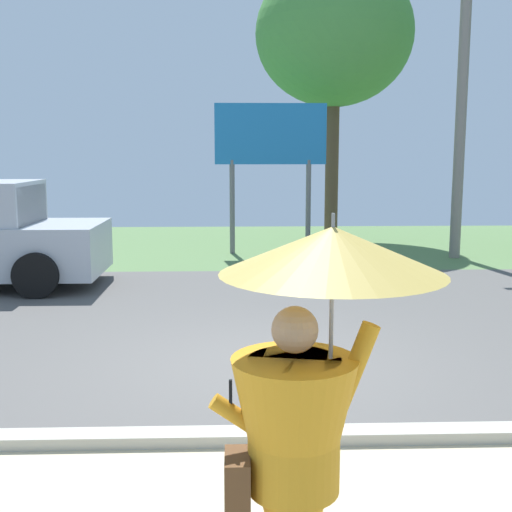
{
  "coord_description": "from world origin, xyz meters",
  "views": [
    {
      "loc": [
        -0.28,
        -7.22,
        2.41
      ],
      "look_at": [
        0.0,
        1.0,
        1.1
      ],
      "focal_mm": 46.49,
      "sensor_mm": 36.0,
      "label": 1
    }
  ],
  "objects_px": {
    "monk_pedestrian": "(303,426)",
    "tree_center_back": "(334,35)",
    "utility_pole": "(462,95)",
    "roadside_billboard": "(271,145)"
  },
  "relations": [
    {
      "from": "tree_center_back",
      "to": "roadside_billboard",
      "type": "bearing_deg",
      "value": -126.46
    },
    {
      "from": "utility_pole",
      "to": "tree_center_back",
      "type": "xyz_separation_m",
      "value": [
        -2.36,
        3.28,
        1.81
      ]
    },
    {
      "from": "utility_pole",
      "to": "roadside_billboard",
      "type": "distance_m",
      "value": 4.39
    },
    {
      "from": "utility_pole",
      "to": "tree_center_back",
      "type": "relative_size",
      "value": 0.94
    },
    {
      "from": "utility_pole",
      "to": "monk_pedestrian",
      "type": "bearing_deg",
      "value": -111.77
    },
    {
      "from": "utility_pole",
      "to": "roadside_billboard",
      "type": "relative_size",
      "value": 1.97
    },
    {
      "from": "roadside_billboard",
      "to": "tree_center_back",
      "type": "height_order",
      "value": "tree_center_back"
    },
    {
      "from": "monk_pedestrian",
      "to": "tree_center_back",
      "type": "xyz_separation_m",
      "value": [
        2.36,
        15.1,
        4.31
      ]
    },
    {
      "from": "monk_pedestrian",
      "to": "tree_center_back",
      "type": "relative_size",
      "value": 0.29
    },
    {
      "from": "monk_pedestrian",
      "to": "utility_pole",
      "type": "height_order",
      "value": "utility_pole"
    }
  ]
}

